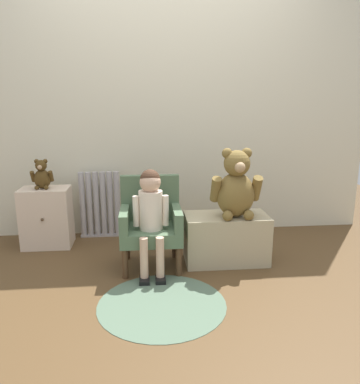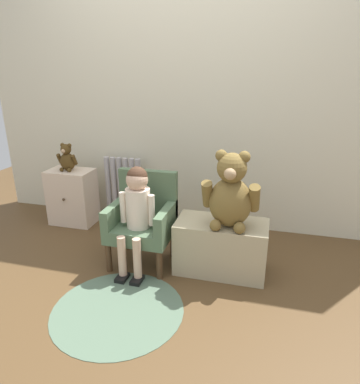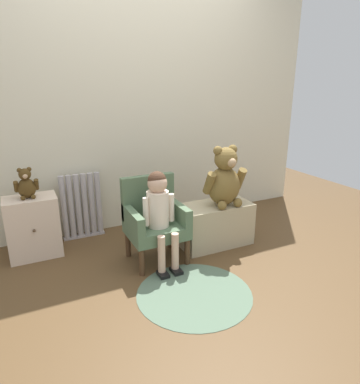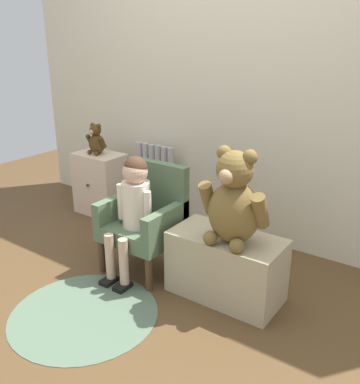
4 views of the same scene
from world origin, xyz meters
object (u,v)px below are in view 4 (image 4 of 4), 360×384
Objects in this scene: radiator at (155,182)px; large_teddy_bear at (234,202)px; child_armchair at (146,217)px; small_teddy_bear at (96,141)px; floor_rug at (84,314)px; child_figure at (133,200)px; low_bench at (226,266)px; small_dresser at (101,184)px.

large_teddy_bear is at bearing -33.01° from radiator.
child_armchair is 1.03m from small_teddy_bear.
large_teddy_bear reaches higher than floor_rug.
child_figure reaches higher than child_armchair.
child_armchair reaches higher than low_bench.
child_armchair reaches higher than floor_rug.
low_bench is at bearing 0.23° from child_armchair.
child_figure is 0.66m from low_bench.
small_teddy_bear is (-0.88, 0.57, 0.12)m from child_figure.
child_armchair is 0.85× the size of floor_rug.
large_teddy_bear is 2.08× the size of small_teddy_bear.
radiator reaches higher than floor_rug.
large_teddy_bear reaches higher than radiator.
large_teddy_bear is 1.00m from floor_rug.
large_teddy_bear is at bearing 43.84° from floor_rug.
small_dresser is (-0.43, -0.19, -0.05)m from radiator.
large_teddy_bear is (1.07, -0.70, 0.30)m from radiator.
large_teddy_bear reaches higher than small_teddy_bear.
low_bench reaches higher than floor_rug.
low_bench is at bearing -32.73° from radiator.
small_dresser is 0.99× the size of large_teddy_bear.
small_dresser is 0.76× the size of child_armchair.
low_bench is 2.54× the size of small_teddy_bear.
low_bench is (1.45, -0.47, -0.07)m from small_dresser.
small_dresser is at bearing 162.12° from low_bench.
low_bench is (0.57, 0.11, -0.30)m from child_figure.
low_bench is at bearing 141.97° from large_teddy_bear.
large_teddy_bear is (0.05, -0.04, 0.41)m from low_bench.
small_teddy_bear is at bearing 152.34° from child_armchair.
radiator is at bearing 23.82° from small_dresser.
radiator is 1.17× the size of large_teddy_bear.
small_teddy_bear reaches higher than low_bench.
child_armchair is 0.68m from large_teddy_bear.
small_teddy_bear is at bearing -132.03° from small_dresser.
radiator is at bearing 24.33° from small_teddy_bear.
child_figure is at bearing -59.84° from radiator.
large_teddy_bear reaches higher than low_bench.
child_armchair reaches higher than small_dresser.
floor_rug is at bearing -85.20° from child_armchair.
child_armchair is 1.30× the size of large_teddy_bear.
small_teddy_bear is at bearing 131.41° from floor_rug.
small_teddy_bear is at bearing 162.48° from low_bench.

